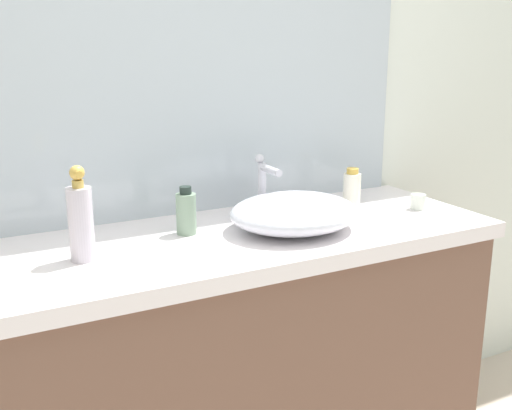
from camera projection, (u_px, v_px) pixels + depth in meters
name	position (u px, v px, depth m)	size (l,w,h in m)	color
bathroom_wall_rear	(177.00, 65.00, 1.83)	(6.00, 0.06, 2.60)	silver
vanity_counter	(219.00, 379.00, 1.79)	(1.60, 0.53, 0.86)	brown
wall_mirror_panel	(175.00, 42.00, 1.77)	(1.53, 0.01, 1.01)	#B2BCC6
sink_basin	(294.00, 213.00, 1.72)	(0.37, 0.32, 0.10)	silver
faucet	(264.00, 180.00, 1.86)	(0.03, 0.13, 0.18)	silver
lotion_bottle	(352.00, 187.00, 2.00)	(0.06, 0.06, 0.12)	white
perfume_bottle	(81.00, 220.00, 1.48)	(0.06, 0.06, 0.23)	silver
spray_can	(186.00, 213.00, 1.69)	(0.05, 0.05, 0.13)	gray
candle_jar	(418.00, 202.00, 1.94)	(0.05, 0.05, 0.05)	silver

